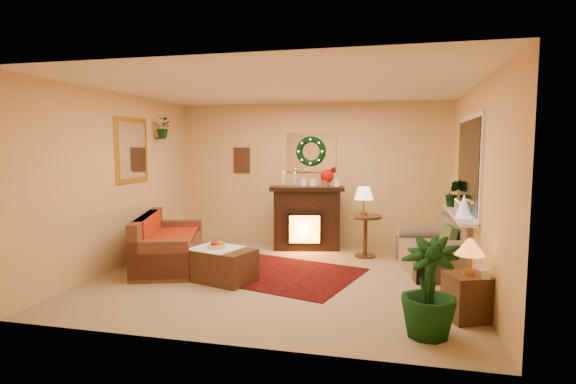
% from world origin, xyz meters
% --- Properties ---
extents(floor, '(5.00, 5.00, 0.00)m').
position_xyz_m(floor, '(0.00, 0.00, 0.00)').
color(floor, beige).
rests_on(floor, ground).
extents(ceiling, '(5.00, 5.00, 0.00)m').
position_xyz_m(ceiling, '(0.00, 0.00, 2.60)').
color(ceiling, white).
rests_on(ceiling, ground).
extents(wall_back, '(5.00, 5.00, 0.00)m').
position_xyz_m(wall_back, '(0.00, 2.25, 1.30)').
color(wall_back, '#EFD88C').
rests_on(wall_back, ground).
extents(wall_front, '(5.00, 5.00, 0.00)m').
position_xyz_m(wall_front, '(0.00, -2.25, 1.30)').
color(wall_front, '#EFD88C').
rests_on(wall_front, ground).
extents(wall_left, '(4.50, 4.50, 0.00)m').
position_xyz_m(wall_left, '(-2.50, 0.00, 1.30)').
color(wall_left, '#EFD88C').
rests_on(wall_left, ground).
extents(wall_right, '(4.50, 4.50, 0.00)m').
position_xyz_m(wall_right, '(2.50, 0.00, 1.30)').
color(wall_right, '#EFD88C').
rests_on(wall_right, ground).
extents(area_rug, '(2.60, 2.22, 0.01)m').
position_xyz_m(area_rug, '(-0.12, 0.12, 0.01)').
color(area_rug, maroon).
rests_on(area_rug, floor).
extents(sofa, '(1.34, 1.98, 0.78)m').
position_xyz_m(sofa, '(-1.80, 0.15, 0.43)').
color(sofa, '#562E22').
rests_on(sofa, floor).
extents(red_throw, '(0.75, 1.23, 0.02)m').
position_xyz_m(red_throw, '(-1.87, 0.32, 0.46)').
color(red_throw, red).
rests_on(red_throw, sofa).
extents(fireplace, '(1.19, 0.59, 1.05)m').
position_xyz_m(fireplace, '(0.02, 1.71, 0.55)').
color(fireplace, black).
rests_on(fireplace, floor).
extents(poinsettia, '(0.23, 0.23, 0.23)m').
position_xyz_m(poinsettia, '(0.38, 1.71, 1.30)').
color(poinsettia, '#BA0A05').
rests_on(poinsettia, fireplace).
extents(mantel_candle_a, '(0.06, 0.06, 0.19)m').
position_xyz_m(mantel_candle_a, '(-0.40, 1.71, 1.26)').
color(mantel_candle_a, white).
rests_on(mantel_candle_a, fireplace).
extents(mantel_candle_b, '(0.06, 0.06, 0.17)m').
position_xyz_m(mantel_candle_b, '(-0.19, 1.71, 1.26)').
color(mantel_candle_b, white).
rests_on(mantel_candle_b, fireplace).
extents(mantel_mirror, '(0.92, 0.02, 0.72)m').
position_xyz_m(mantel_mirror, '(0.00, 2.23, 1.70)').
color(mantel_mirror, white).
rests_on(mantel_mirror, wall_back).
extents(wreath, '(0.55, 0.11, 0.55)m').
position_xyz_m(wreath, '(0.00, 2.19, 1.72)').
color(wreath, '#194719').
rests_on(wreath, wall_back).
extents(wall_art, '(0.32, 0.03, 0.48)m').
position_xyz_m(wall_art, '(-1.35, 2.23, 1.55)').
color(wall_art, '#381E11').
rests_on(wall_art, wall_back).
extents(gold_mirror, '(0.03, 0.84, 1.00)m').
position_xyz_m(gold_mirror, '(-2.48, 0.30, 1.75)').
color(gold_mirror, gold).
rests_on(gold_mirror, wall_left).
extents(hanging_plant, '(0.33, 0.28, 0.36)m').
position_xyz_m(hanging_plant, '(-2.34, 1.05, 1.97)').
color(hanging_plant, '#194719').
rests_on(hanging_plant, wall_left).
extents(loveseat, '(1.01, 1.46, 0.77)m').
position_xyz_m(loveseat, '(2.06, 0.72, 0.42)').
color(loveseat, tan).
rests_on(loveseat, floor).
extents(window_frame, '(0.03, 1.86, 1.36)m').
position_xyz_m(window_frame, '(2.48, 0.55, 1.55)').
color(window_frame, white).
rests_on(window_frame, wall_right).
extents(window_glass, '(0.02, 1.70, 1.22)m').
position_xyz_m(window_glass, '(2.47, 0.55, 1.55)').
color(window_glass, black).
rests_on(window_glass, wall_right).
extents(window_sill, '(0.22, 1.86, 0.04)m').
position_xyz_m(window_sill, '(2.38, 0.55, 0.87)').
color(window_sill, white).
rests_on(window_sill, wall_right).
extents(mini_tree, '(0.21, 0.21, 0.32)m').
position_xyz_m(mini_tree, '(2.38, 0.12, 1.04)').
color(mini_tree, white).
rests_on(mini_tree, window_sill).
extents(sill_plant, '(0.29, 0.24, 0.54)m').
position_xyz_m(sill_plant, '(2.38, 1.24, 1.08)').
color(sill_plant, '#22541A').
rests_on(sill_plant, window_sill).
extents(side_table_round, '(0.67, 0.67, 0.69)m').
position_xyz_m(side_table_round, '(1.06, 1.39, 0.33)').
color(side_table_round, black).
rests_on(side_table_round, floor).
extents(lamp_cream, '(0.31, 0.31, 0.48)m').
position_xyz_m(lamp_cream, '(1.02, 1.42, 0.88)').
color(lamp_cream, beige).
rests_on(lamp_cream, side_table_round).
extents(end_table_square, '(0.51, 0.51, 0.48)m').
position_xyz_m(end_table_square, '(2.26, -1.10, 0.27)').
color(end_table_square, '#3D240E').
rests_on(end_table_square, floor).
extents(lamp_tiffany, '(0.30, 0.30, 0.44)m').
position_xyz_m(lamp_tiffany, '(2.26, -1.12, 0.74)').
color(lamp_tiffany, '#F2A239').
rests_on(lamp_tiffany, end_table_square).
extents(coffee_table, '(1.15, 0.85, 0.43)m').
position_xyz_m(coffee_table, '(-0.84, -0.37, 0.21)').
color(coffee_table, '#391D12').
rests_on(coffee_table, floor).
extents(fruit_bowl, '(0.26, 0.26, 0.06)m').
position_xyz_m(fruit_bowl, '(-0.82, -0.37, 0.45)').
color(fruit_bowl, silver).
rests_on(fruit_bowl, coffee_table).
extents(floor_palm, '(2.05, 2.05, 2.86)m').
position_xyz_m(floor_palm, '(1.83, -1.64, 0.45)').
color(floor_palm, '#194A18').
rests_on(floor_palm, floor).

